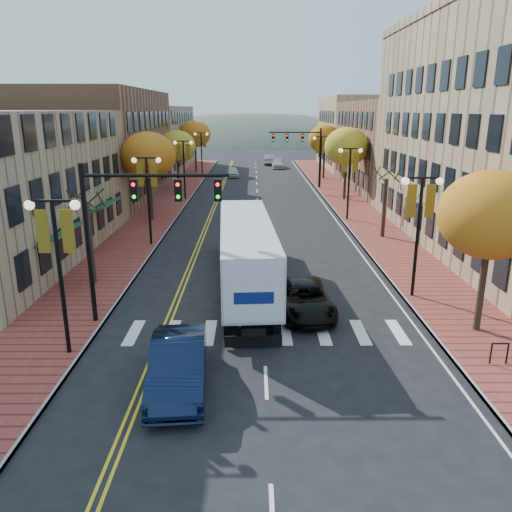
{
  "coord_description": "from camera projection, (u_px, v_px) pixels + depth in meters",
  "views": [
    {
      "loc": [
        -0.43,
        -17.32,
        9.08
      ],
      "look_at": [
        -0.31,
        6.0,
        2.2
      ],
      "focal_mm": 35.0,
      "sensor_mm": 36.0,
      "label": 1
    }
  ],
  "objects": [
    {
      "name": "lamp_right_b",
      "position": [
        350.0,
        170.0,
        41.02
      ],
      "size": [
        1.96,
        0.36,
        6.05
      ],
      "color": "black",
      "rests_on": "ground"
    },
    {
      "name": "black_suv",
      "position": [
        305.0,
        299.0,
        22.94
      ],
      "size": [
        2.65,
        5.19,
        1.4
      ],
      "primitive_type": "imported",
      "rotation": [
        0.0,
        0.0,
        0.07
      ],
      "color": "black",
      "rests_on": "ground"
    },
    {
      "name": "car_far_oncoming",
      "position": [
        269.0,
        160.0,
        85.02
      ],
      "size": [
        1.85,
        4.99,
        1.63
      ],
      "primitive_type": "imported",
      "rotation": [
        0.0,
        0.0,
        3.12
      ],
      "color": "#9E9EA5",
      "rests_on": "ground"
    },
    {
      "name": "semi_truck",
      "position": [
        245.0,
        247.0,
        25.84
      ],
      "size": [
        3.31,
        15.28,
        3.79
      ],
      "rotation": [
        0.0,
        0.0,
        0.06
      ],
      "color": "black",
      "rests_on": "ground"
    },
    {
      "name": "lamp_left_d",
      "position": [
        201.0,
        146.0,
        67.8
      ],
      "size": [
        1.96,
        0.36,
        6.05
      ],
      "color": "black",
      "rests_on": "ground"
    },
    {
      "name": "traffic_mast_far",
      "position": [
        304.0,
        146.0,
        58.1
      ],
      "size": [
        6.1,
        0.34,
        7.0
      ],
      "color": "black",
      "rests_on": "ground"
    },
    {
      "name": "lamp_left_a",
      "position": [
        57.0,
        248.0,
        17.93
      ],
      "size": [
        1.96,
        0.36,
        6.05
      ],
      "color": "black",
      "rests_on": "ground"
    },
    {
      "name": "tree_right_d",
      "position": [
        325.0,
        139.0,
        65.69
      ],
      "size": [
        4.35,
        4.35,
        7.0
      ],
      "color": "#382619",
      "rests_on": "sidewalk_right"
    },
    {
      "name": "traffic_mast_near",
      "position": [
        132.0,
        214.0,
        20.64
      ],
      "size": [
        6.1,
        0.35,
        7.0
      ],
      "color": "black",
      "rests_on": "ground"
    },
    {
      "name": "lamp_right_a",
      "position": [
        420.0,
        214.0,
        23.76
      ],
      "size": [
        1.96,
        0.36,
        6.05
      ],
      "color": "black",
      "rests_on": "ground"
    },
    {
      "name": "tree_right_b",
      "position": [
        384.0,
        208.0,
        35.86
      ],
      "size": [
        0.28,
        0.28,
        4.2
      ],
      "color": "#382619",
      "rests_on": "sidewalk_right"
    },
    {
      "name": "tree_left_c",
      "position": [
        177.0,
        146.0,
        56.07
      ],
      "size": [
        4.16,
        4.16,
        6.69
      ],
      "color": "#382619",
      "rests_on": "sidewalk_left"
    },
    {
      "name": "tree_right_c",
      "position": [
        347.0,
        147.0,
        50.3
      ],
      "size": [
        4.48,
        4.48,
        7.21
      ],
      "color": "#382619",
      "rests_on": "sidewalk_right"
    },
    {
      "name": "tree_right_a",
      "position": [
        492.0,
        215.0,
        19.72
      ],
      "size": [
        4.16,
        4.16,
        6.69
      ],
      "color": "#382619",
      "rests_on": "sidewalk_right"
    },
    {
      "name": "sidewalk_left",
      "position": [
        169.0,
        202.0,
        50.29
      ],
      "size": [
        4.0,
        85.0,
        0.15
      ],
      "primitive_type": "cube",
      "color": "brown",
      "rests_on": "ground"
    },
    {
      "name": "tree_left_b",
      "position": [
        148.0,
        156.0,
        40.61
      ],
      "size": [
        4.48,
        4.48,
        7.21
      ],
      "color": "#382619",
      "rests_on": "sidewalk_left"
    },
    {
      "name": "car_far_white",
      "position": [
        233.0,
        172.0,
        69.23
      ],
      "size": [
        2.08,
        4.2,
        1.38
      ],
      "primitive_type": "imported",
      "rotation": [
        0.0,
        0.0,
        0.12
      ],
      "color": "silver",
      "rests_on": "ground"
    },
    {
      "name": "lamp_left_b",
      "position": [
        148.0,
        184.0,
        33.27
      ],
      "size": [
        1.96,
        0.36,
        6.05
      ],
      "color": "black",
      "rests_on": "ground"
    },
    {
      "name": "building_right_far",
      "position": [
        372.0,
        133.0,
        79.1
      ],
      "size": [
        15.0,
        20.0,
        11.0
      ],
      "primitive_type": "cube",
      "color": "#9E8966",
      "rests_on": "ground"
    },
    {
      "name": "car_far_silver",
      "position": [
        278.0,
        164.0,
        79.85
      ],
      "size": [
        2.1,
        4.96,
        1.43
      ],
      "primitive_type": "imported",
      "rotation": [
        0.0,
        0.0,
        -0.02
      ],
      "color": "#B3B4BB",
      "rests_on": "ground"
    },
    {
      "name": "lamp_right_c",
      "position": [
        321.0,
        152.0,
        58.29
      ],
      "size": [
        1.96,
        0.36,
        6.05
      ],
      "color": "black",
      "rests_on": "ground"
    },
    {
      "name": "lamp_left_c",
      "position": [
        184.0,
        158.0,
        50.54
      ],
      "size": [
        1.96,
        0.36,
        6.05
      ],
      "color": "black",
      "rests_on": "ground"
    },
    {
      "name": "ground",
      "position": [
        265.0,
        355.0,
        19.18
      ],
      "size": [
        200.0,
        200.0,
        0.0
      ],
      "primitive_type": "plane",
      "color": "black",
      "rests_on": "ground"
    },
    {
      "name": "building_left_mid",
      "position": [
        95.0,
        145.0,
        52.07
      ],
      "size": [
        12.0,
        24.0,
        11.0
      ],
      "primitive_type": "cube",
      "color": "brown",
      "rests_on": "ground"
    },
    {
      "name": "building_right_mid",
      "position": [
        415.0,
        146.0,
        58.14
      ],
      "size": [
        15.0,
        24.0,
        10.0
      ],
      "primitive_type": "cube",
      "color": "brown",
      "rests_on": "ground"
    },
    {
      "name": "tree_left_d",
      "position": [
        195.0,
        134.0,
        73.18
      ],
      "size": [
        4.61,
        4.61,
        7.42
      ],
      "color": "#382619",
      "rests_on": "sidewalk_left"
    },
    {
      "name": "building_left_far",
      "position": [
        145.0,
        139.0,
        76.26
      ],
      "size": [
        12.0,
        26.0,
        9.5
      ],
      "primitive_type": "cube",
      "color": "#9E8966",
      "rests_on": "ground"
    },
    {
      "name": "tree_left_a",
      "position": [
        90.0,
        245.0,
        26.17
      ],
      "size": [
        0.28,
        0.28,
        4.2
      ],
      "color": "#382619",
      "rests_on": "sidewalk_left"
    },
    {
      "name": "sidewalk_right",
      "position": [
        347.0,
        202.0,
        50.38
      ],
      "size": [
        4.0,
        85.0,
        0.15
      ],
      "primitive_type": "cube",
      "color": "brown",
      "rests_on": "ground"
    },
    {
      "name": "navy_sedan",
      "position": [
        178.0,
        365.0,
        16.69
      ],
      "size": [
        2.2,
        5.28,
        1.7
      ],
      "primitive_type": "imported",
      "rotation": [
        0.0,
        0.0,
        0.08
      ],
      "color": "black",
      "rests_on": "ground"
    }
  ]
}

